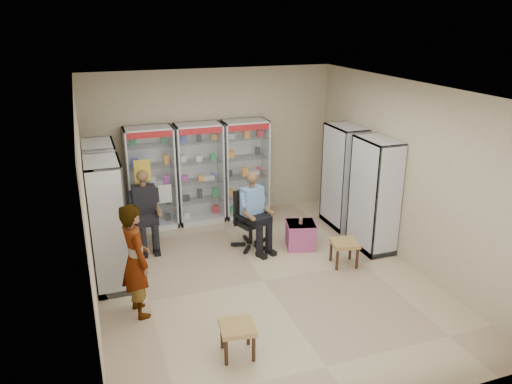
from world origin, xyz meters
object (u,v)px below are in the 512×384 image
object	(u,v)px
woven_stool_a	(344,253)
standing_man	(136,260)
cabinet_left_far	(104,200)
cabinet_back_mid	(200,174)
cabinet_right_far	(343,177)
cabinet_back_left	(151,179)
cabinet_left_near	(108,225)
cabinet_right_near	(374,195)
pink_trunk	(301,235)
woven_stool_b	(238,340)
office_chair	(251,219)
wooden_chair	(145,220)
cabinet_back_right	(245,169)
seated_shopkeeper	(251,213)

from	to	relation	value
woven_stool_a	standing_man	world-z (taller)	standing_man
cabinet_left_far	standing_man	distance (m)	2.08
cabinet_back_mid	cabinet_right_far	distance (m)	2.82
cabinet_back_left	cabinet_left_near	distance (m)	2.23
cabinet_right_far	woven_stool_a	distance (m)	1.88
cabinet_left_far	woven_stool_a	world-z (taller)	cabinet_left_far
cabinet_back_mid	cabinet_left_near	world-z (taller)	same
cabinet_right_near	cabinet_left_far	xyz separation A→B (m)	(-4.46, 1.30, 0.00)
cabinet_back_left	pink_trunk	world-z (taller)	cabinet_back_left
woven_stool_b	standing_man	bearing A→B (deg)	127.53
office_chair	cabinet_right_near	bearing A→B (deg)	-39.27
wooden_chair	cabinet_back_left	bearing A→B (deg)	71.10
cabinet_left_far	wooden_chair	xyz separation A→B (m)	(0.68, 0.20, -0.53)
cabinet_right_far	cabinet_right_near	world-z (taller)	same
cabinet_back_left	woven_stool_b	bearing A→B (deg)	-85.06
cabinet_back_right	woven_stool_a	distance (m)	2.90
cabinet_back_right	pink_trunk	xyz separation A→B (m)	(0.44, -1.81, -0.76)
cabinet_back_left	pink_trunk	xyz separation A→B (m)	(2.34, -1.81, -0.76)
cabinet_left_far	cabinet_left_near	distance (m)	1.10
wooden_chair	pink_trunk	distance (m)	2.82
cabinet_left_near	cabinet_right_near	bearing A→B (deg)	87.43
cabinet_back_right	cabinet_right_far	xyz separation A→B (m)	(1.63, -1.13, 0.00)
pink_trunk	standing_man	bearing A→B (deg)	-158.61
cabinet_left_far	woven_stool_a	xyz separation A→B (m)	(3.68, -1.73, -0.79)
cabinet_back_mid	cabinet_right_far	world-z (taller)	same
cabinet_back_mid	cabinet_right_near	world-z (taller)	same
cabinet_back_left	cabinet_right_far	size ratio (longest dim) A/B	1.00
cabinet_right_near	seated_shopkeeper	bearing A→B (deg)	70.74
cabinet_right_far	pink_trunk	world-z (taller)	cabinet_right_far
office_chair	cabinet_back_right	bearing A→B (deg)	56.36
cabinet_right_near	office_chair	size ratio (longest dim) A/B	1.91
cabinet_back_right	cabinet_right_near	distance (m)	2.76
office_chair	pink_trunk	size ratio (longest dim) A/B	2.14
cabinet_left_far	wooden_chair	world-z (taller)	cabinet_left_far
wooden_chair	office_chair	bearing A→B (deg)	-22.92
cabinet_back_mid	standing_man	bearing A→B (deg)	-118.25
cabinet_back_right	wooden_chair	world-z (taller)	cabinet_back_right
cabinet_right_far	pink_trunk	size ratio (longest dim) A/B	4.10
cabinet_back_left	cabinet_right_far	xyz separation A→B (m)	(3.53, -1.13, 0.00)
wooden_chair	woven_stool_b	xyz separation A→B (m)	(0.62, -3.58, -0.26)
wooden_chair	pink_trunk	size ratio (longest dim) A/B	1.92
office_chair	woven_stool_b	bearing A→B (deg)	-130.57
cabinet_back_left	cabinet_left_near	xyz separation A→B (m)	(-0.93, -2.03, 0.00)
cabinet_back_mid	wooden_chair	distance (m)	1.50
seated_shopkeeper	standing_man	world-z (taller)	standing_man
pink_trunk	cabinet_left_near	bearing A→B (deg)	-176.08
cabinet_back_right	seated_shopkeeper	xyz separation A→B (m)	(-0.39, -1.52, -0.33)
wooden_chair	standing_man	distance (m)	2.31
pink_trunk	cabinet_back_right	bearing A→B (deg)	103.81
seated_shopkeeper	woven_stool_a	bearing A→B (deg)	-61.03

